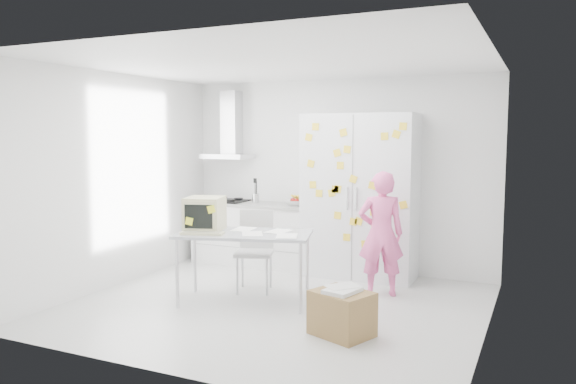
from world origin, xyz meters
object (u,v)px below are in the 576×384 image
at_px(chair, 255,245).
at_px(cardboard_box, 342,313).
at_px(person, 381,234).
at_px(desk, 219,223).

distance_m(chair, cardboard_box, 1.89).
bearing_deg(cardboard_box, person, 91.38).
distance_m(person, desk, 1.93).
bearing_deg(person, chair, -8.11).
height_order(person, chair, person).
xyz_separation_m(chair, cardboard_box, (1.52, -1.08, -0.33)).
xyz_separation_m(person, cardboard_box, (0.04, -1.49, -0.52)).
distance_m(desk, chair, 0.70).
bearing_deg(cardboard_box, chair, 144.60).
height_order(chair, cardboard_box, chair).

